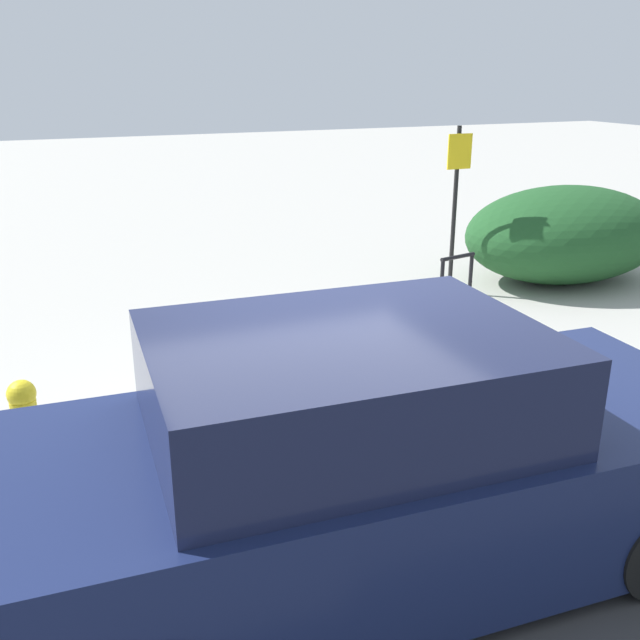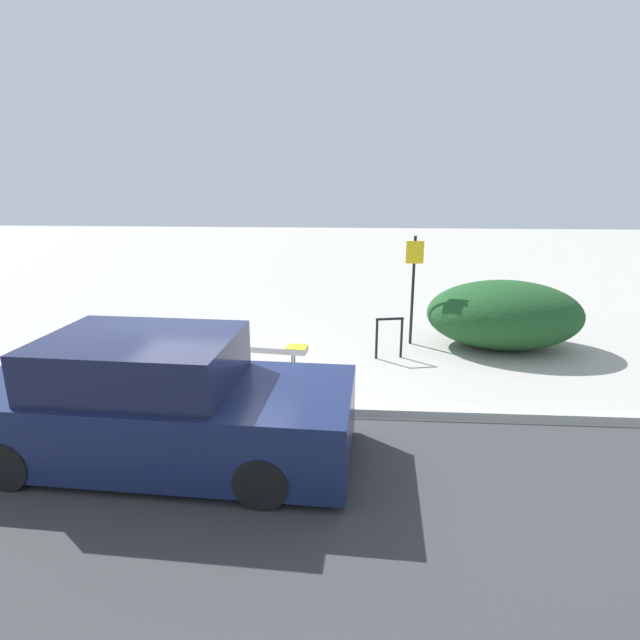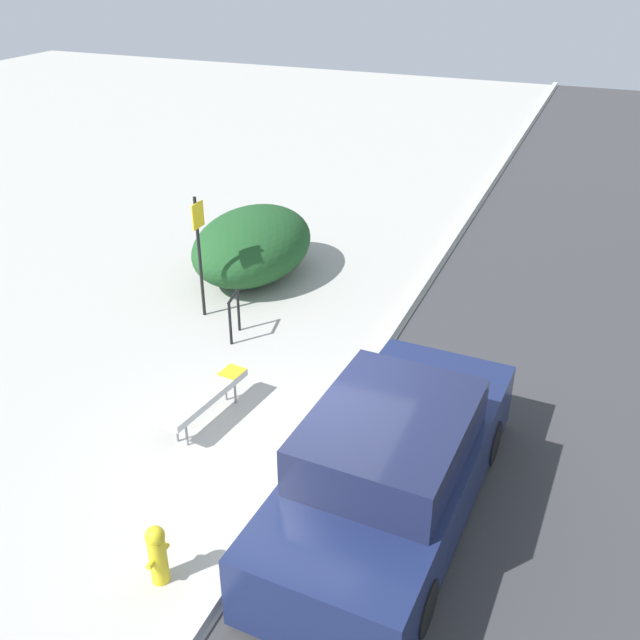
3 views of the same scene
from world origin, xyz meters
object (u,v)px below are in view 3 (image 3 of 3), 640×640
Objects in this scene: bench at (206,397)px; bike_rack at (234,312)px; parked_car_near at (392,467)px; fire_hydrant at (157,553)px; sign_post at (199,246)px.

bike_rack is at bearing 25.88° from bench.
parked_car_near reaches higher than bench.
bike_rack reaches higher than bench.
fire_hydrant is 2.84m from parked_car_near.
fire_hydrant is at bearing 137.13° from parked_car_near.
bench is 3.50m from sign_post.
bike_rack reaches higher than fire_hydrant.
bench is at bearing 20.14° from fire_hydrant.
bike_rack is at bearing -119.32° from sign_post.
bench is at bearing -148.64° from sign_post.
parked_car_near is (-3.65, -4.77, -0.68)m from sign_post.
sign_post is at bearing 55.39° from parked_car_near.
parked_car_near is at bearing -127.38° from sign_post.
fire_hydrant is at bearing -153.86° from sign_post.
bench is 0.35× the size of parked_car_near.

